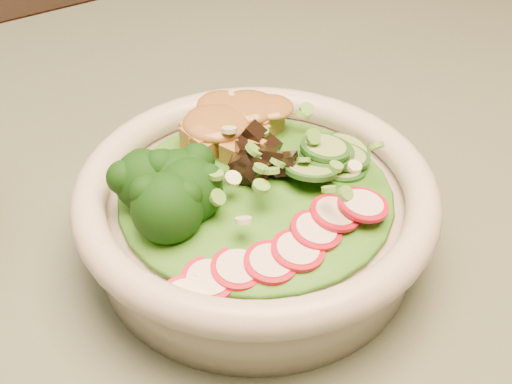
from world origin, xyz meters
TOP-DOWN VIEW (x-y plane):
  - dining_table at (0.00, 0.00)m, footprint 1.20×0.80m
  - salad_bowl at (-0.21, -0.04)m, footprint 0.24×0.24m
  - lettuce_bed at (-0.21, -0.04)m, footprint 0.18×0.18m
  - broccoli_florets at (-0.26, -0.03)m, footprint 0.08×0.07m
  - radish_slices at (-0.22, -0.09)m, footprint 0.10×0.04m
  - cucumber_slices at (-0.15, -0.05)m, footprint 0.07×0.07m
  - mushroom_heap at (-0.20, -0.03)m, footprint 0.07×0.07m
  - tofu_cubes at (-0.19, 0.02)m, footprint 0.08×0.06m
  - peanut_sauce at (-0.19, 0.02)m, footprint 0.06×0.05m
  - scallion_garnish at (-0.21, -0.04)m, footprint 0.17×0.17m

SIDE VIEW (x-z plane):
  - dining_table at x=0.00m, z-range 0.26..1.01m
  - salad_bowl at x=-0.21m, z-range 0.75..0.82m
  - lettuce_bed at x=-0.21m, z-range 0.79..0.81m
  - radish_slices at x=-0.22m, z-range 0.80..0.82m
  - cucumber_slices at x=-0.15m, z-range 0.80..0.83m
  - tofu_cubes at x=-0.19m, z-range 0.80..0.83m
  - mushroom_heap at x=-0.20m, z-range 0.80..0.83m
  - broccoli_florets at x=-0.26m, z-range 0.80..0.84m
  - scallion_garnish at x=-0.21m, z-range 0.81..0.83m
  - peanut_sauce at x=-0.19m, z-range 0.82..0.83m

